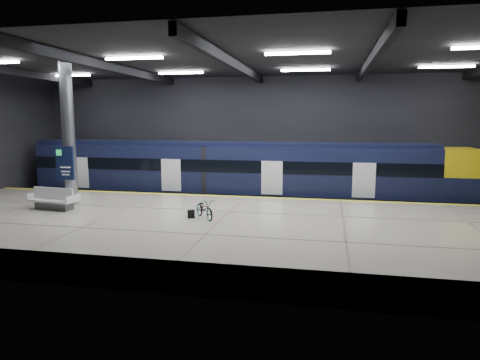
# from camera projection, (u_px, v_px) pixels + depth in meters

# --- Properties ---
(ground) EXTENTS (30.00, 30.00, 0.00)m
(ground) POSITION_uv_depth(u_px,v_px,m) (235.00, 229.00, 20.63)
(ground) COLOR black
(ground) RESTS_ON ground
(room_shell) EXTENTS (30.10, 16.10, 8.05)m
(room_shell) POSITION_uv_depth(u_px,v_px,m) (235.00, 110.00, 19.83)
(room_shell) COLOR black
(room_shell) RESTS_ON ground
(platform) EXTENTS (30.00, 11.00, 1.10)m
(platform) POSITION_uv_depth(u_px,v_px,m) (222.00, 231.00, 18.13)
(platform) COLOR beige
(platform) RESTS_ON ground
(safety_strip) EXTENTS (30.00, 0.40, 0.01)m
(safety_strip) POSITION_uv_depth(u_px,v_px,m) (246.00, 197.00, 23.14)
(safety_strip) COLOR yellow
(safety_strip) RESTS_ON platform
(rails) EXTENTS (30.00, 1.52, 0.16)m
(rails) POSITION_uv_depth(u_px,v_px,m) (254.00, 205.00, 25.95)
(rails) COLOR gray
(rails) RESTS_ON ground
(train) EXTENTS (29.40, 2.84, 3.79)m
(train) POSITION_uv_depth(u_px,v_px,m) (255.00, 173.00, 25.66)
(train) COLOR black
(train) RESTS_ON ground
(bench) EXTENTS (2.42, 1.26, 1.02)m
(bench) POSITION_uv_depth(u_px,v_px,m) (54.00, 202.00, 19.95)
(bench) COLOR #595B60
(bench) RESTS_ON platform
(bicycle) EXTENTS (1.48, 1.63, 0.86)m
(bicycle) POSITION_uv_depth(u_px,v_px,m) (205.00, 209.00, 18.03)
(bicycle) COLOR #99999E
(bicycle) RESTS_ON platform
(pannier_bag) EXTENTS (0.34, 0.27, 0.35)m
(pannier_bag) POSITION_uv_depth(u_px,v_px,m) (191.00, 214.00, 18.19)
(pannier_bag) COLOR black
(pannier_bag) RESTS_ON platform
(info_column) EXTENTS (0.90, 0.78, 6.90)m
(info_column) POSITION_uv_depth(u_px,v_px,m) (68.00, 136.00, 20.61)
(info_column) COLOR #9EA0A5
(info_column) RESTS_ON platform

